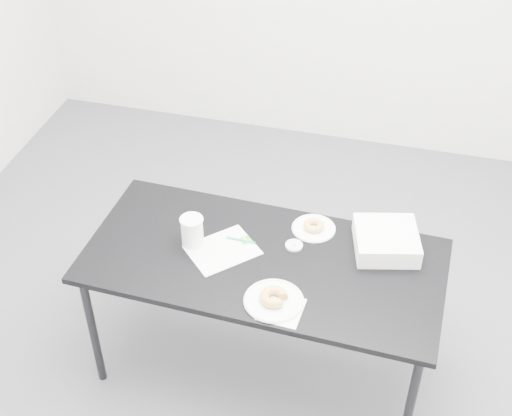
% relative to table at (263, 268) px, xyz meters
% --- Properties ---
extents(floor, '(4.00, 4.00, 0.00)m').
position_rel_table_xyz_m(floor, '(-0.12, 0.13, -0.66)').
color(floor, '#4D4C52').
rests_on(floor, ground).
extents(table, '(1.60, 0.80, 0.72)m').
position_rel_table_xyz_m(table, '(0.00, 0.00, 0.00)').
color(table, black).
rests_on(table, floor).
extents(scorecard, '(0.37, 0.37, 0.00)m').
position_rel_table_xyz_m(scorecard, '(-0.19, 0.01, 0.06)').
color(scorecard, white).
rests_on(scorecard, table).
extents(logo_patch, '(0.07, 0.07, 0.00)m').
position_rel_table_xyz_m(logo_patch, '(-0.11, 0.09, 0.06)').
color(logo_patch, green).
rests_on(logo_patch, scorecard).
extents(pen, '(0.14, 0.01, 0.01)m').
position_rel_table_xyz_m(pen, '(-0.13, 0.09, 0.06)').
color(pen, '#0E9B64').
rests_on(pen, scorecard).
extents(napkin, '(0.18, 0.18, 0.00)m').
position_rel_table_xyz_m(napkin, '(0.14, -0.27, 0.06)').
color(napkin, white).
rests_on(napkin, table).
extents(plate_near, '(0.25, 0.25, 0.01)m').
position_rel_table_xyz_m(plate_near, '(0.10, -0.24, 0.06)').
color(plate_near, white).
rests_on(plate_near, napkin).
extents(donut_near, '(0.14, 0.14, 0.04)m').
position_rel_table_xyz_m(donut_near, '(0.10, -0.24, 0.08)').
color(donut_near, '#E19847').
rests_on(donut_near, plate_near).
extents(plate_far, '(0.20, 0.20, 0.01)m').
position_rel_table_xyz_m(plate_far, '(0.18, 0.25, 0.06)').
color(plate_far, white).
rests_on(plate_far, table).
extents(donut_far, '(0.10, 0.10, 0.03)m').
position_rel_table_xyz_m(donut_far, '(0.18, 0.25, 0.08)').
color(donut_far, '#E19847').
rests_on(donut_far, plate_far).
extents(coffee_cup, '(0.10, 0.10, 0.15)m').
position_rel_table_xyz_m(coffee_cup, '(-0.33, 0.02, 0.13)').
color(coffee_cup, white).
rests_on(coffee_cup, table).
extents(cup_lid, '(0.08, 0.08, 0.01)m').
position_rel_table_xyz_m(cup_lid, '(0.11, 0.11, 0.06)').
color(cup_lid, silver).
rests_on(cup_lid, table).
extents(bakery_box, '(0.33, 0.33, 0.09)m').
position_rel_table_xyz_m(bakery_box, '(0.51, 0.20, 0.10)').
color(bakery_box, white).
rests_on(bakery_box, table).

